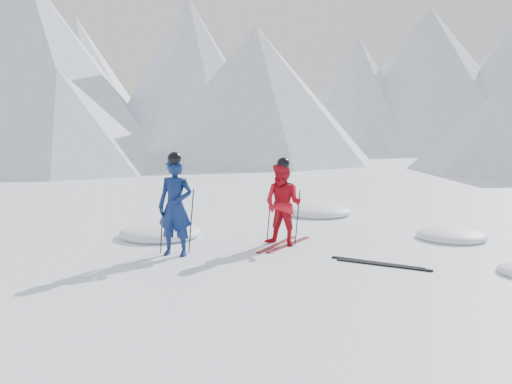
{
  "coord_description": "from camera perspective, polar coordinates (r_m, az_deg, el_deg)",
  "views": [
    {
      "loc": [
        -0.91,
        -10.53,
        2.46
      ],
      "look_at": [
        -1.84,
        0.5,
        1.1
      ],
      "focal_mm": 38.0,
      "sensor_mm": 36.0,
      "label": 1
    }
  ],
  "objects": [
    {
      "name": "ski_loose_a",
      "position": [
        10.03,
        12.59,
        -7.28
      ],
      "size": [
        1.58,
        0.81,
        0.03
      ],
      "primitive_type": "cube",
      "rotation": [
        0.0,
        0.0,
        1.13
      ],
      "color": "black",
      "rests_on": "ground"
    },
    {
      "name": "snow_lumps",
      "position": [
        13.04,
        4.68,
        -3.89
      ],
      "size": [
        8.38,
        7.32,
        0.41
      ],
      "color": "white",
      "rests_on": "ground"
    },
    {
      "name": "ski_worn_right",
      "position": [
        11.26,
        3.45,
        -5.54
      ],
      "size": [
        0.85,
        1.56,
        0.03
      ],
      "primitive_type": "cube",
      "rotation": [
        0.0,
        0.0,
        -0.47
      ],
      "color": "black",
      "rests_on": "ground"
    },
    {
      "name": "pole_red_left",
      "position": [
        11.42,
        1.39,
        -2.52
      ],
      "size": [
        0.12,
        0.09,
        1.14
      ],
      "primitive_type": "cylinder",
      "rotation": [
        0.06,
        0.08,
        0.0
      ],
      "color": "black",
      "rests_on": "ground"
    },
    {
      "name": "skier_red",
      "position": [
        11.11,
        2.86,
        -1.31
      ],
      "size": [
        1.03,
        0.94,
        1.71
      ],
      "primitive_type": "imported",
      "rotation": [
        0.0,
        0.0,
        -0.43
      ],
      "color": "red",
      "rests_on": "ground"
    },
    {
      "name": "pole_red_right",
      "position": [
        11.3,
        4.4,
        -2.64
      ],
      "size": [
        0.12,
        0.08,
        1.14
      ],
      "primitive_type": "cylinder",
      "rotation": [
        -0.05,
        0.08,
        0.0
      ],
      "color": "black",
      "rests_on": "ground"
    },
    {
      "name": "pole_blue_right",
      "position": [
        10.57,
        -6.83,
        -3.06
      ],
      "size": [
        0.12,
        0.07,
        1.24
      ],
      "primitive_type": "cylinder",
      "rotation": [
        -0.04,
        0.08,
        0.0
      ],
      "color": "black",
      "rests_on": "ground"
    },
    {
      "name": "ski_worn_left",
      "position": [
        11.27,
        2.22,
        -5.53
      ],
      "size": [
        0.74,
        1.6,
        0.03
      ],
      "primitive_type": "cube",
      "rotation": [
        0.0,
        0.0,
        -0.4
      ],
      "color": "black",
      "rests_on": "ground"
    },
    {
      "name": "ski_loose_b",
      "position": [
        9.9,
        13.28,
        -7.48
      ],
      "size": [
        1.6,
        0.76,
        0.03
      ],
      "primitive_type": "cube",
      "rotation": [
        0.0,
        0.0,
        1.16
      ],
      "color": "black",
      "rests_on": "ground"
    },
    {
      "name": "skier_blue",
      "position": [
        10.33,
        -8.5,
        -1.57
      ],
      "size": [
        0.75,
        0.57,
        1.87
      ],
      "primitive_type": "imported",
      "rotation": [
        0.0,
        0.0,
        -0.19
      ],
      "color": "#0D1F51",
      "rests_on": "ground"
    },
    {
      "name": "mountain_range",
      "position": [
        46.51,
        13.26,
        12.08
      ],
      "size": [
        106.15,
        62.94,
        15.53
      ],
      "color": "#B2BCD1",
      "rests_on": "ground"
    },
    {
      "name": "ground",
      "position": [
        10.85,
        9.54,
        -6.2
      ],
      "size": [
        160.0,
        160.0,
        0.0
      ],
      "primitive_type": "plane",
      "color": "white",
      "rests_on": "ground"
    },
    {
      "name": "pole_blue_left",
      "position": [
        10.6,
        -9.86,
        -3.08
      ],
      "size": [
        0.12,
        0.09,
        1.24
      ],
      "primitive_type": "cylinder",
      "rotation": [
        0.05,
        0.08,
        0.0
      ],
      "color": "black",
      "rests_on": "ground"
    }
  ]
}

